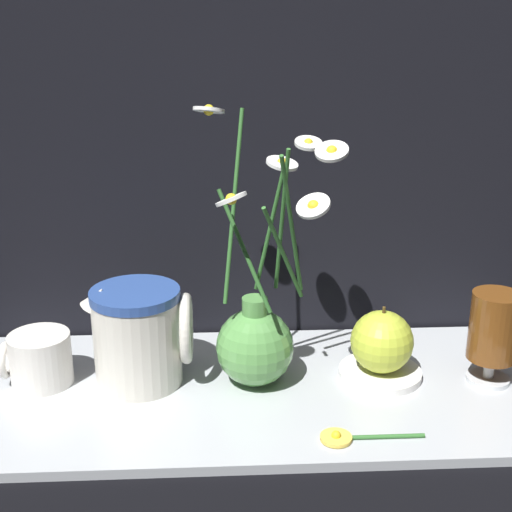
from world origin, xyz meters
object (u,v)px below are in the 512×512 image
tea_glass (493,328)px  vase_with_flowers (258,336)px  yellow_mug (39,359)px  orange_fruit (382,342)px  ceramic_pitcher (140,332)px

tea_glass → vase_with_flowers: bearing=178.2°
yellow_mug → orange_fruit: (0.44, -0.01, 0.02)m
tea_glass → orange_fruit: 0.14m
tea_glass → ceramic_pitcher: bearing=177.6°
yellow_mug → ceramic_pitcher: size_ratio=0.64×
vase_with_flowers → tea_glass: size_ratio=2.88×
ceramic_pitcher → tea_glass: (0.44, -0.02, 0.00)m
tea_glass → orange_fruit: bearing=173.9°
vase_with_flowers → orange_fruit: (0.16, 0.01, -0.01)m
yellow_mug → ceramic_pitcher: 0.13m
vase_with_flowers → orange_fruit: vase_with_flowers is taller
ceramic_pitcher → tea_glass: 0.45m
yellow_mug → tea_glass: tea_glass is taller
vase_with_flowers → orange_fruit: bearing=1.9°
orange_fruit → vase_with_flowers: bearing=-178.1°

